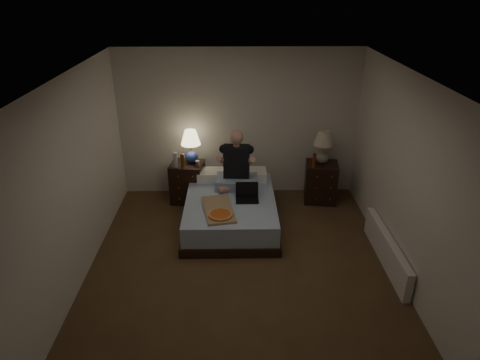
{
  "coord_description": "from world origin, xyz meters",
  "views": [
    {
      "loc": [
        -0.1,
        -4.61,
        3.48
      ],
      "look_at": [
        0.0,
        0.9,
        0.85
      ],
      "focal_mm": 32.0,
      "sensor_mm": 36.0,
      "label": 1
    }
  ],
  "objects_px": {
    "pizza_box": "(220,215)",
    "soda_can": "(198,164)",
    "water_bottle": "(176,160)",
    "nightstand_right": "(321,182)",
    "person": "(236,160)",
    "radiator": "(387,250)",
    "beer_bottle_left": "(182,160)",
    "lamp_right": "(323,147)",
    "bed": "(231,211)",
    "nightstand_left": "(188,182)",
    "lamp_left": "(191,147)",
    "beer_bottle_right": "(314,161)",
    "laptop": "(247,193)"
  },
  "relations": [
    {
      "from": "lamp_left",
      "to": "beer_bottle_left",
      "type": "xyz_separation_m",
      "value": [
        -0.13,
        -0.19,
        -0.17
      ]
    },
    {
      "from": "beer_bottle_left",
      "to": "pizza_box",
      "type": "relative_size",
      "value": 0.3
    },
    {
      "from": "lamp_left",
      "to": "water_bottle",
      "type": "xyz_separation_m",
      "value": [
        -0.24,
        -0.19,
        -0.16
      ]
    },
    {
      "from": "nightstand_right",
      "to": "beer_bottle_right",
      "type": "height_order",
      "value": "beer_bottle_right"
    },
    {
      "from": "soda_can",
      "to": "beer_bottle_right",
      "type": "bearing_deg",
      "value": -1.45
    },
    {
      "from": "lamp_left",
      "to": "person",
      "type": "relative_size",
      "value": 0.6
    },
    {
      "from": "lamp_right",
      "to": "pizza_box",
      "type": "bearing_deg",
      "value": -140.23
    },
    {
      "from": "beer_bottle_left",
      "to": "beer_bottle_right",
      "type": "distance_m",
      "value": 2.13
    },
    {
      "from": "nightstand_left",
      "to": "nightstand_right",
      "type": "distance_m",
      "value": 2.25
    },
    {
      "from": "bed",
      "to": "nightstand_left",
      "type": "bearing_deg",
      "value": 132.78
    },
    {
      "from": "water_bottle",
      "to": "nightstand_right",
      "type": "bearing_deg",
      "value": 2.3
    },
    {
      "from": "lamp_right",
      "to": "laptop",
      "type": "bearing_deg",
      "value": -145.38
    },
    {
      "from": "radiator",
      "to": "beer_bottle_right",
      "type": "bearing_deg",
      "value": 113.13
    },
    {
      "from": "beer_bottle_right",
      "to": "water_bottle",
      "type": "bearing_deg",
      "value": 179.24
    },
    {
      "from": "beer_bottle_right",
      "to": "lamp_right",
      "type": "bearing_deg",
      "value": 46.28
    },
    {
      "from": "bed",
      "to": "nightstand_right",
      "type": "height_order",
      "value": "nightstand_right"
    },
    {
      "from": "nightstand_left",
      "to": "beer_bottle_right",
      "type": "bearing_deg",
      "value": 3.15
    },
    {
      "from": "nightstand_right",
      "to": "lamp_right",
      "type": "bearing_deg",
      "value": 102.64
    },
    {
      "from": "pizza_box",
      "to": "soda_can",
      "type": "bearing_deg",
      "value": 97.54
    },
    {
      "from": "radiator",
      "to": "lamp_right",
      "type": "bearing_deg",
      "value": 106.66
    },
    {
      "from": "beer_bottle_left",
      "to": "radiator",
      "type": "distance_m",
      "value": 3.37
    },
    {
      "from": "soda_can",
      "to": "laptop",
      "type": "height_order",
      "value": "soda_can"
    },
    {
      "from": "person",
      "to": "laptop",
      "type": "bearing_deg",
      "value": -67.35
    },
    {
      "from": "nightstand_left",
      "to": "beer_bottle_right",
      "type": "height_order",
      "value": "beer_bottle_right"
    },
    {
      "from": "bed",
      "to": "person",
      "type": "height_order",
      "value": "person"
    },
    {
      "from": "nightstand_right",
      "to": "beer_bottle_left",
      "type": "distance_m",
      "value": 2.35
    },
    {
      "from": "lamp_left",
      "to": "lamp_right",
      "type": "xyz_separation_m",
      "value": [
        2.16,
        -0.05,
        -0.01
      ]
    },
    {
      "from": "bed",
      "to": "person",
      "type": "distance_m",
      "value": 0.79
    },
    {
      "from": "lamp_right",
      "to": "beer_bottle_left",
      "type": "bearing_deg",
      "value": -176.47
    },
    {
      "from": "lamp_right",
      "to": "pizza_box",
      "type": "xyz_separation_m",
      "value": [
        -1.66,
        -1.38,
        -0.47
      ]
    },
    {
      "from": "bed",
      "to": "radiator",
      "type": "distance_m",
      "value": 2.32
    },
    {
      "from": "nightstand_right",
      "to": "lamp_left",
      "type": "xyz_separation_m",
      "value": [
        -2.17,
        0.09,
        0.62
      ]
    },
    {
      "from": "bed",
      "to": "lamp_right",
      "type": "xyz_separation_m",
      "value": [
        1.52,
        0.79,
        0.73
      ]
    },
    {
      "from": "nightstand_left",
      "to": "laptop",
      "type": "relative_size",
      "value": 2.0
    },
    {
      "from": "bed",
      "to": "nightstand_right",
      "type": "relative_size",
      "value": 2.65
    },
    {
      "from": "lamp_left",
      "to": "soda_can",
      "type": "bearing_deg",
      "value": -57.46
    },
    {
      "from": "pizza_box",
      "to": "lamp_right",
      "type": "bearing_deg",
      "value": 29.82
    },
    {
      "from": "nightstand_right",
      "to": "soda_can",
      "type": "height_order",
      "value": "soda_can"
    },
    {
      "from": "bed",
      "to": "nightstand_left",
      "type": "height_order",
      "value": "nightstand_left"
    },
    {
      "from": "bed",
      "to": "nightstand_left",
      "type": "distance_m",
      "value": 1.08
    },
    {
      "from": "person",
      "to": "pizza_box",
      "type": "height_order",
      "value": "person"
    },
    {
      "from": "bed",
      "to": "soda_can",
      "type": "xyz_separation_m",
      "value": [
        -0.53,
        0.67,
        0.51
      ]
    },
    {
      "from": "nightstand_right",
      "to": "laptop",
      "type": "bearing_deg",
      "value": -139.03
    },
    {
      "from": "soda_can",
      "to": "radiator",
      "type": "height_order",
      "value": "soda_can"
    },
    {
      "from": "nightstand_right",
      "to": "beer_bottle_right",
      "type": "distance_m",
      "value": 0.5
    },
    {
      "from": "bed",
      "to": "pizza_box",
      "type": "bearing_deg",
      "value": -103.04
    },
    {
      "from": "person",
      "to": "radiator",
      "type": "distance_m",
      "value": 2.54
    },
    {
      "from": "lamp_left",
      "to": "laptop",
      "type": "xyz_separation_m",
      "value": [
        0.89,
        -0.93,
        -0.39
      ]
    },
    {
      "from": "lamp_right",
      "to": "beer_bottle_left",
      "type": "xyz_separation_m",
      "value": [
        -2.29,
        -0.14,
        -0.16
      ]
    },
    {
      "from": "lamp_right",
      "to": "pizza_box",
      "type": "relative_size",
      "value": 0.74
    }
  ]
}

